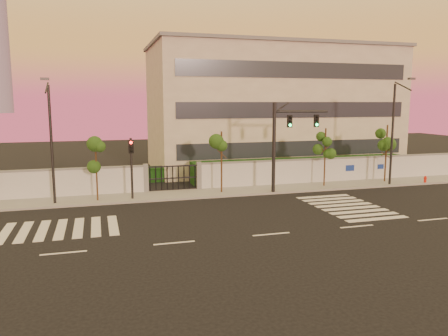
% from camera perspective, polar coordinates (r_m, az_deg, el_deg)
% --- Properties ---
extents(ground, '(120.00, 120.00, 0.00)m').
position_cam_1_polar(ground, '(22.67, 6.19, -8.60)').
color(ground, black).
rests_on(ground, ground).
extents(sidewalk, '(60.00, 3.00, 0.15)m').
position_cam_1_polar(sidewalk, '(32.29, -0.95, -3.21)').
color(sidewalk, gray).
rests_on(sidewalk, ground).
extents(perimeter_wall, '(60.00, 0.36, 2.20)m').
position_cam_1_polar(perimeter_wall, '(33.56, -1.47, -1.04)').
color(perimeter_wall, silver).
rests_on(perimeter_wall, ground).
extents(hedge_row, '(41.00, 4.25, 1.80)m').
position_cam_1_polar(hedge_row, '(36.48, -0.96, -0.66)').
color(hedge_row, black).
rests_on(hedge_row, ground).
extents(institutional_building, '(24.40, 12.40, 12.25)m').
position_cam_1_polar(institutional_building, '(45.42, 6.21, 7.88)').
color(institutional_building, '#B5AC99').
rests_on(institutional_building, ground).
extents(road_markings, '(57.00, 7.62, 0.02)m').
position_cam_1_polar(road_markings, '(25.57, -0.36, -6.53)').
color(road_markings, silver).
rests_on(road_markings, ground).
extents(street_tree_c, '(1.35, 1.08, 4.23)m').
position_cam_1_polar(street_tree_c, '(30.15, -16.36, 1.45)').
color(street_tree_c, '#382314').
rests_on(street_tree_c, ground).
extents(street_tree_d, '(1.52, 1.21, 4.60)m').
position_cam_1_polar(street_tree_d, '(31.63, -0.30, 2.61)').
color(street_tree_d, '#382314').
rests_on(street_tree_d, ground).
extents(street_tree_e, '(1.42, 1.13, 4.67)m').
position_cam_1_polar(street_tree_e, '(35.00, 13.12, 3.05)').
color(street_tree_e, '#382314').
rests_on(street_tree_e, ground).
extents(street_tree_f, '(1.62, 1.29, 4.84)m').
position_cam_1_polar(street_tree_f, '(38.40, 20.50, 3.40)').
color(street_tree_f, '#382314').
rests_on(street_tree_f, ground).
extents(traffic_signal_main, '(4.20, 0.78, 6.66)m').
position_cam_1_polar(traffic_signal_main, '(32.11, 7.95, 4.10)').
color(traffic_signal_main, black).
rests_on(traffic_signal_main, ground).
extents(traffic_signal_secondary, '(0.33, 0.33, 4.30)m').
position_cam_1_polar(traffic_signal_secondary, '(30.13, -12.00, 0.87)').
color(traffic_signal_secondary, black).
rests_on(traffic_signal_secondary, ground).
extents(streetlight_west, '(0.48, 1.95, 8.12)m').
position_cam_1_polar(streetlight_west, '(29.94, -21.67, 3.59)').
color(streetlight_west, black).
rests_on(streetlight_west, ground).
extents(streetlight_east, '(0.51, 2.04, 8.47)m').
position_cam_1_polar(streetlight_east, '(36.97, 21.33, 4.75)').
color(streetlight_east, black).
rests_on(streetlight_east, ground).
extents(fire_hydrant, '(0.28, 0.26, 0.70)m').
position_cam_1_polar(fire_hydrant, '(39.49, 24.79, -1.44)').
color(fire_hydrant, red).
rests_on(fire_hydrant, ground).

